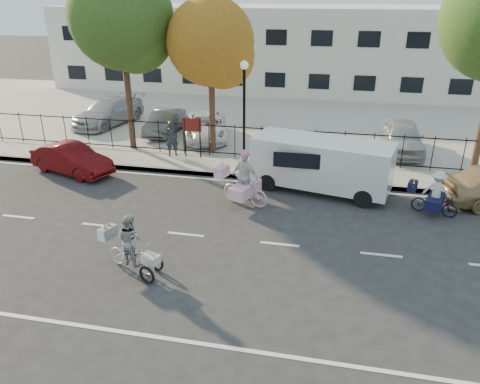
% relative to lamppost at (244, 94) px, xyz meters
% --- Properties ---
extents(ground, '(120.00, 120.00, 0.00)m').
position_rel_lamppost_xyz_m(ground, '(-0.50, -6.80, -3.11)').
color(ground, '#333334').
extents(road_markings, '(60.00, 9.52, 0.01)m').
position_rel_lamppost_xyz_m(road_markings, '(-0.50, -6.80, -3.11)').
color(road_markings, silver).
rests_on(road_markings, ground).
extents(curb, '(60.00, 0.10, 0.15)m').
position_rel_lamppost_xyz_m(curb, '(-0.50, -1.75, -3.04)').
color(curb, '#A8A399').
rests_on(curb, ground).
extents(sidewalk, '(60.00, 2.20, 0.15)m').
position_rel_lamppost_xyz_m(sidewalk, '(-0.50, -0.70, -3.04)').
color(sidewalk, '#A8A399').
rests_on(sidewalk, ground).
extents(parking_lot, '(60.00, 15.60, 0.15)m').
position_rel_lamppost_xyz_m(parking_lot, '(-0.50, 8.20, -3.04)').
color(parking_lot, '#A8A399').
rests_on(parking_lot, ground).
extents(iron_fence, '(58.00, 0.06, 1.50)m').
position_rel_lamppost_xyz_m(iron_fence, '(-0.50, 0.40, -2.21)').
color(iron_fence, black).
rests_on(iron_fence, sidewalk).
extents(building, '(34.00, 10.00, 6.00)m').
position_rel_lamppost_xyz_m(building, '(-0.50, 18.20, -0.11)').
color(building, silver).
rests_on(building, ground).
extents(lamppost, '(0.36, 0.36, 4.33)m').
position_rel_lamppost_xyz_m(lamppost, '(0.00, 0.00, 0.00)').
color(lamppost, black).
rests_on(lamppost, sidewalk).
extents(street_sign, '(0.85, 0.06, 1.80)m').
position_rel_lamppost_xyz_m(street_sign, '(-2.35, 0.00, -1.70)').
color(street_sign, black).
rests_on(street_sign, sidewalk).
extents(zebra_trike, '(1.94, 1.24, 1.67)m').
position_rel_lamppost_xyz_m(zebra_trike, '(-1.31, -9.02, -2.47)').
color(zebra_trike, silver).
rests_on(zebra_trike, ground).
extents(unicorn_bike, '(2.11, 1.52, 2.08)m').
position_rel_lamppost_xyz_m(unicorn_bike, '(0.86, -4.17, -2.34)').
color(unicorn_bike, '#F3B9C9').
rests_on(unicorn_bike, ground).
extents(bull_bike, '(1.77, 1.25, 1.60)m').
position_rel_lamppost_xyz_m(bull_bike, '(7.40, -3.61, -2.47)').
color(bull_bike, black).
rests_on(bull_bike, ground).
extents(white_van, '(5.99, 3.01, 2.01)m').
position_rel_lamppost_xyz_m(white_van, '(3.36, -2.30, -2.00)').
color(white_van, white).
rests_on(white_van, ground).
extents(red_sedan, '(3.96, 2.44, 1.23)m').
position_rel_lamppost_xyz_m(red_sedan, '(-6.85, -2.60, -2.50)').
color(red_sedan, '#57090C').
rests_on(red_sedan, ground).
extents(pedestrian, '(0.71, 0.65, 1.63)m').
position_rel_lamppost_xyz_m(pedestrian, '(-3.35, 0.00, -2.15)').
color(pedestrian, black).
rests_on(pedestrian, sidewalk).
extents(lot_car_a, '(2.98, 5.17, 1.41)m').
position_rel_lamppost_xyz_m(lot_car_a, '(-8.65, 4.46, -2.26)').
color(lot_car_a, '#A6AAAE').
rests_on(lot_car_a, parking_lot).
extents(lot_car_b, '(3.19, 4.84, 1.24)m').
position_rel_lamppost_xyz_m(lot_car_b, '(-2.57, 2.96, -2.34)').
color(lot_car_b, white).
rests_on(lot_car_b, parking_lot).
extents(lot_car_c, '(1.35, 3.66, 1.20)m').
position_rel_lamppost_xyz_m(lot_car_c, '(-4.94, 3.39, -2.36)').
color(lot_car_c, '#52545A').
rests_on(lot_car_c, parking_lot).
extents(lot_car_d, '(1.77, 4.23, 1.43)m').
position_rel_lamppost_xyz_m(lot_car_d, '(6.94, 2.76, -2.25)').
color(lot_car_d, '#A9ABB0').
rests_on(lot_car_d, parking_lot).
extents(tree_west, '(4.54, 4.54, 8.32)m').
position_rel_lamppost_xyz_m(tree_west, '(-5.44, 0.78, 2.72)').
color(tree_west, '#442D1D').
rests_on(tree_west, ground).
extents(tree_mid, '(3.81, 3.81, 6.98)m').
position_rel_lamppost_xyz_m(tree_mid, '(-1.56, 1.09, 1.77)').
color(tree_mid, '#442D1D').
rests_on(tree_mid, ground).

